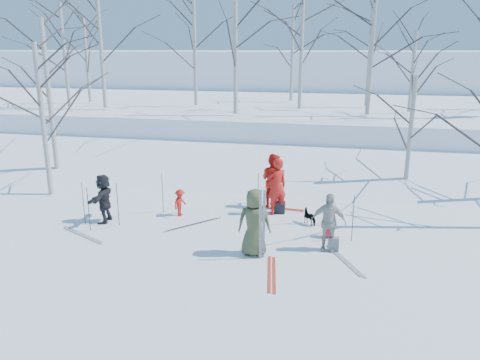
% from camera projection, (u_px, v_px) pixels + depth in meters
% --- Properties ---
extents(ground, '(120.00, 120.00, 0.00)m').
position_uv_depth(ground, '(229.00, 237.00, 13.45)').
color(ground, white).
rests_on(ground, ground).
extents(snow_ramp, '(70.00, 9.49, 4.12)m').
position_uv_depth(snow_ramp, '(267.00, 172.00, 20.00)').
color(snow_ramp, white).
rests_on(snow_ramp, ground).
extents(snow_plateau, '(70.00, 18.00, 2.20)m').
position_uv_depth(snow_plateau, '(293.00, 119.00, 29.17)').
color(snow_plateau, white).
rests_on(snow_plateau, ground).
extents(far_hill, '(90.00, 30.00, 6.00)m').
position_uv_depth(far_hill, '(315.00, 81.00, 48.64)').
color(far_hill, white).
rests_on(far_hill, ground).
extents(skier_olive_center, '(0.91, 0.63, 1.79)m').
position_uv_depth(skier_olive_center, '(254.00, 222.00, 12.11)').
color(skier_olive_center, '#40472A').
rests_on(skier_olive_center, ground).
extents(skier_red_north, '(0.82, 0.76, 1.87)m').
position_uv_depth(skier_red_north, '(277.00, 187.00, 15.10)').
color(skier_red_north, '#B51610').
rests_on(skier_red_north, ground).
extents(skier_redor_behind, '(1.13, 1.07, 1.85)m').
position_uv_depth(skier_redor_behind, '(273.00, 180.00, 15.84)').
color(skier_redor_behind, red).
rests_on(skier_redor_behind, ground).
extents(skier_red_seated, '(0.47, 0.64, 0.89)m').
position_uv_depth(skier_red_seated, '(180.00, 203.00, 15.08)').
color(skier_red_seated, '#B51610').
rests_on(skier_red_seated, ground).
extents(skier_cream_east, '(0.95, 0.41, 1.60)m').
position_uv_depth(skier_cream_east, '(328.00, 222.00, 12.40)').
color(skier_cream_east, beige).
rests_on(skier_cream_east, ground).
extents(skier_grey_west, '(0.55, 1.45, 1.53)m').
position_uv_depth(skier_grey_west, '(104.00, 198.00, 14.47)').
color(skier_grey_west, black).
rests_on(skier_grey_west, ground).
extents(dog, '(0.60, 0.57, 0.48)m').
position_uv_depth(dog, '(310.00, 217.00, 14.40)').
color(dog, black).
rests_on(dog, ground).
extents(upright_ski_left, '(0.08, 0.16, 1.90)m').
position_uv_depth(upright_ski_left, '(260.00, 225.00, 11.78)').
color(upright_ski_left, silver).
rests_on(upright_ski_left, ground).
extents(upright_ski_right, '(0.13, 0.23, 1.89)m').
position_uv_depth(upright_ski_right, '(264.00, 225.00, 11.80)').
color(upright_ski_right, silver).
rests_on(upright_ski_right, ground).
extents(ski_pair_a, '(2.08, 2.10, 0.02)m').
position_uv_depth(ski_pair_a, '(193.00, 224.00, 14.40)').
color(ski_pair_a, silver).
rests_on(ski_pair_a, ground).
extents(ski_pair_b, '(0.77, 1.96, 0.02)m').
position_uv_depth(ski_pair_b, '(272.00, 274.00, 11.25)').
color(ski_pair_b, '#B62E1A').
rests_on(ski_pair_b, ground).
extents(ski_pair_c, '(1.75, 2.06, 0.02)m').
position_uv_depth(ski_pair_c, '(82.00, 235.00, 13.59)').
color(ski_pair_c, silver).
rests_on(ski_pair_c, ground).
extents(ski_pair_d, '(1.74, 2.06, 0.02)m').
position_uv_depth(ski_pair_d, '(345.00, 261.00, 11.94)').
color(ski_pair_d, silver).
rests_on(ski_pair_d, ground).
extents(ski_pair_e, '(0.53, 1.94, 0.02)m').
position_uv_depth(ski_pair_e, '(276.00, 208.00, 15.88)').
color(ski_pair_e, '#B62E1A').
rests_on(ski_pair_e, ground).
extents(ski_pole_a, '(0.02, 0.02, 1.34)m').
position_uv_depth(ski_pole_a, '(163.00, 193.00, 15.28)').
color(ski_pole_a, black).
rests_on(ski_pole_a, ground).
extents(ski_pole_b, '(0.02, 0.02, 1.34)m').
position_uv_depth(ski_pole_b, '(89.00, 209.00, 13.78)').
color(ski_pole_b, black).
rests_on(ski_pole_b, ground).
extents(ski_pole_c, '(0.02, 0.02, 1.34)m').
position_uv_depth(ski_pole_c, '(258.00, 192.00, 15.38)').
color(ski_pole_c, black).
rests_on(ski_pole_c, ground).
extents(ski_pole_d, '(0.02, 0.02, 1.34)m').
position_uv_depth(ski_pole_d, '(353.00, 219.00, 13.01)').
color(ski_pole_d, black).
rests_on(ski_pole_d, ground).
extents(ski_pole_e, '(0.02, 0.02, 1.34)m').
position_uv_depth(ski_pole_e, '(83.00, 204.00, 14.28)').
color(ski_pole_e, black).
rests_on(ski_pole_e, ground).
extents(ski_pole_f, '(0.02, 0.02, 1.34)m').
position_uv_depth(ski_pole_f, '(118.00, 204.00, 14.20)').
color(ski_pole_f, black).
rests_on(ski_pole_f, ground).
extents(ski_pole_g, '(0.02, 0.02, 1.34)m').
position_uv_depth(ski_pole_g, '(271.00, 193.00, 15.36)').
color(ski_pole_g, black).
rests_on(ski_pole_g, ground).
extents(backpack_red, '(0.32, 0.22, 0.42)m').
position_uv_depth(backpack_red, '(329.00, 230.00, 13.39)').
color(backpack_red, '#B01B2F').
rests_on(backpack_red, ground).
extents(backpack_grey, '(0.30, 0.20, 0.38)m').
position_uv_depth(backpack_grey, '(333.00, 244.00, 12.50)').
color(backpack_grey, slate).
rests_on(backpack_grey, ground).
extents(backpack_dark, '(0.34, 0.24, 0.40)m').
position_uv_depth(backpack_dark, '(280.00, 207.00, 15.38)').
color(backpack_dark, black).
rests_on(backpack_dark, ground).
extents(birch_plateau_a, '(3.96, 3.96, 4.80)m').
position_uv_depth(birch_plateau_a, '(87.00, 60.00, 27.06)').
color(birch_plateau_a, silver).
rests_on(birch_plateau_a, snow_plateau).
extents(birch_plateau_b, '(4.90, 4.90, 6.14)m').
position_uv_depth(birch_plateau_b, '(372.00, 48.00, 21.52)').
color(birch_plateau_b, silver).
rests_on(birch_plateau_b, snow_plateau).
extents(birch_plateau_c, '(4.45, 4.45, 5.50)m').
position_uv_depth(birch_plateau_c, '(195.00, 54.00, 25.30)').
color(birch_plateau_c, silver).
rests_on(birch_plateau_c, snow_plateau).
extents(birch_plateau_d, '(5.26, 5.26, 6.66)m').
position_uv_depth(birch_plateau_d, '(101.00, 43.00, 23.96)').
color(birch_plateau_d, silver).
rests_on(birch_plateau_d, snow_plateau).
extents(birch_plateau_e, '(3.33, 3.33, 3.90)m').
position_uv_depth(birch_plateau_e, '(412.00, 72.00, 22.77)').
color(birch_plateau_e, silver).
rests_on(birch_plateau_e, snow_plateau).
extents(birch_plateau_g, '(4.28, 4.28, 5.26)m').
position_uv_depth(birch_plateau_g, '(369.00, 56.00, 24.95)').
color(birch_plateau_g, silver).
rests_on(birch_plateau_g, snow_plateau).
extents(birch_plateau_h, '(4.41, 4.41, 5.44)m').
position_uv_depth(birch_plateau_h, '(292.00, 54.00, 27.63)').
color(birch_plateau_h, silver).
rests_on(birch_plateau_h, snow_plateau).
extents(birch_plateau_j, '(4.85, 4.85, 6.07)m').
position_uv_depth(birch_plateau_j, '(235.00, 49.00, 21.77)').
color(birch_plateau_j, silver).
rests_on(birch_plateau_j, snow_plateau).
extents(birch_plateau_k, '(4.31, 4.31, 5.30)m').
position_uv_depth(birch_plateau_k, '(65.00, 56.00, 24.72)').
color(birch_plateau_k, silver).
rests_on(birch_plateau_k, snow_plateau).
extents(birch_plateau_l, '(4.87, 4.87, 6.10)m').
position_uv_depth(birch_plateau_l, '(301.00, 48.00, 23.68)').
color(birch_plateau_l, silver).
rests_on(birch_plateau_l, snow_plateau).
extents(birch_edge_a, '(4.42, 4.42, 5.46)m').
position_uv_depth(birch_edge_a, '(43.00, 121.00, 16.68)').
color(birch_edge_a, silver).
rests_on(birch_edge_a, ground).
extents(birch_edge_d, '(5.09, 5.09, 6.42)m').
position_uv_depth(birch_edge_d, '(50.00, 100.00, 19.22)').
color(birch_edge_d, silver).
rests_on(birch_edge_d, ground).
extents(birch_edge_e, '(3.63, 3.63, 4.32)m').
position_uv_depth(birch_edge_e, '(410.00, 135.00, 17.18)').
color(birch_edge_e, silver).
rests_on(birch_edge_e, ground).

